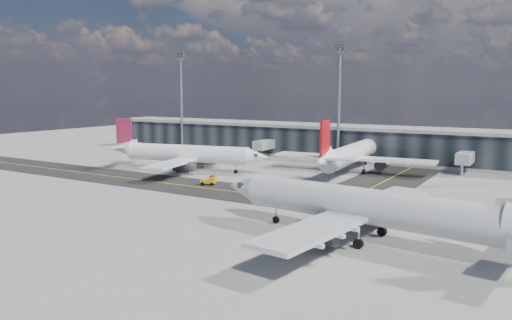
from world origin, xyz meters
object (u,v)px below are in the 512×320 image
Objects in this scene: airliner_redtail at (350,154)px; baggage_tug at (209,180)px; airliner_af at (185,154)px; airliner_near at (368,207)px; service_van at (336,165)px.

airliner_redtail is 13.44× the size of baggage_tug.
baggage_tug is (15.12, -11.28, -2.91)m from airliner_af.
airliner_redtail is at bearing 29.97° from airliner_near.
airliner_near is (52.53, -30.26, 0.38)m from airliner_af.
service_van is (-25.18, 51.55, -3.41)m from airliner_near.
airliner_af is 12.45× the size of baggage_tug.
airliner_af reaches higher than baggage_tug.
baggage_tug is at bearing 41.56° from airliner_af.
service_van is at bearing 32.90° from airliner_near.
airliner_af is 6.97× the size of service_van.
baggage_tug is 34.78m from service_van.
airliner_near is at bearing 48.34° from airliner_af.
airliner_af is 0.90× the size of airliner_near.
airliner_redtail is (32.77, 16.04, 0.28)m from airliner_af.
airliner_redtail is at bearing 129.11° from baggage_tug.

